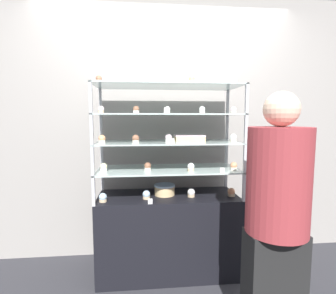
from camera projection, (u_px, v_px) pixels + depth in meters
The scene contains 37 objects.
ground_plane at pixel (168, 271), 2.42m from camera, with size 20.00×20.00×0.00m, color #2D2D33.
back_wall at pixel (164, 128), 2.67m from camera, with size 8.00×0.05×2.60m.
display_base at pixel (168, 234), 2.38m from camera, with size 1.24×0.50×0.72m.
display_riser_lower at pixel (168, 170), 2.32m from camera, with size 1.24×0.50×0.24m.
display_riser_middle at pixel (168, 143), 2.29m from camera, with size 1.24×0.50×0.24m.
display_riser_upper at pixel (168, 115), 2.26m from camera, with size 1.24×0.50×0.24m.
display_riser_top at pixel (168, 87), 2.24m from camera, with size 1.24×0.50×0.24m.
layer_cake_centerpiece at pixel (165, 190), 2.35m from camera, with size 0.19×0.19×0.10m.
sheet_cake_frosted at pixel (189, 138), 2.30m from camera, with size 0.26×0.17×0.06m.
cupcake_0 at pixel (103, 198), 2.15m from camera, with size 0.06×0.06×0.07m.
cupcake_1 at pixel (146, 195), 2.23m from camera, with size 0.06×0.06×0.07m.
cupcake_2 at pixel (191, 193), 2.29m from camera, with size 0.06×0.06×0.07m.
cupcake_3 at pixel (231, 192), 2.31m from camera, with size 0.06×0.06×0.07m.
price_tag_0 at pixel (150, 201), 2.10m from camera, with size 0.04×0.00×0.04m.
cupcake_4 at pixel (104, 167), 2.20m from camera, with size 0.06×0.06×0.07m.
cupcake_5 at pixel (148, 167), 2.23m from camera, with size 0.06×0.06×0.07m.
cupcake_6 at pixel (191, 167), 2.20m from camera, with size 0.06×0.06×0.07m.
cupcake_7 at pixel (234, 166), 2.25m from camera, with size 0.06×0.06×0.07m.
price_tag_1 at pixel (222, 170), 2.13m from camera, with size 0.04×0.00×0.04m.
cupcake_8 at pixel (102, 139), 2.11m from camera, with size 0.06×0.06×0.07m.
cupcake_9 at pixel (136, 139), 2.13m from camera, with size 0.06×0.06×0.07m.
cupcake_10 at pixel (168, 138), 2.24m from camera, with size 0.06×0.06×0.07m.
cupcake_11 at pixel (233, 138), 2.25m from camera, with size 0.06×0.06×0.07m.
price_tag_2 at pixel (172, 141), 2.06m from camera, with size 0.04×0.00×0.04m.
cupcake_12 at pixel (101, 110), 2.12m from camera, with size 0.05×0.05×0.06m.
cupcake_13 at pixel (136, 110), 2.12m from camera, with size 0.05×0.05×0.06m.
cupcake_14 at pixel (167, 110), 2.20m from camera, with size 0.05×0.05×0.06m.
cupcake_15 at pixel (202, 110), 2.18m from camera, with size 0.05×0.05×0.06m.
cupcake_16 at pixel (233, 110), 2.24m from camera, with size 0.05×0.05×0.06m.
price_tag_3 at pixel (166, 110), 2.03m from camera, with size 0.04×0.00×0.04m.
cupcake_17 at pixel (99, 80), 2.12m from camera, with size 0.05×0.05×0.07m.
cupcake_18 at pixel (145, 79), 2.11m from camera, with size 0.05×0.05×0.07m.
cupcake_19 at pixel (192, 80), 2.14m from camera, with size 0.05×0.05×0.07m.
cupcake_20 at pixel (234, 82), 2.24m from camera, with size 0.05×0.05×0.07m.
price_tag_4 at pixel (160, 79), 2.00m from camera, with size 0.04×0.00×0.04m.
donut_glazed at pixel (142, 84), 2.28m from camera, with size 0.13×0.13×0.04m.
customer_figure at pixel (277, 214), 1.56m from camera, with size 0.36×0.36×1.55m.
Camera 1 is at (-0.23, -2.27, 1.40)m, focal length 28.00 mm.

